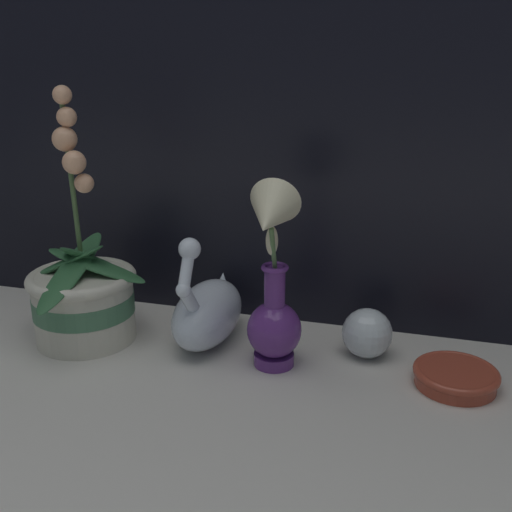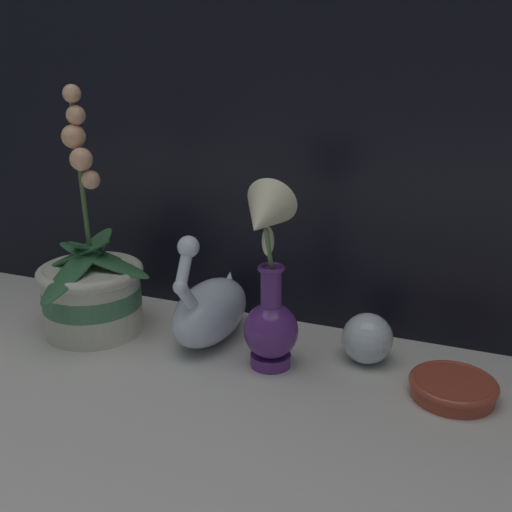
% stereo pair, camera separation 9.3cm
% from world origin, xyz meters
% --- Properties ---
extents(ground_plane, '(2.80, 2.80, 0.00)m').
position_xyz_m(ground_plane, '(0.00, 0.00, 0.00)').
color(ground_plane, beige).
extents(orchid_potted_plant, '(0.22, 0.23, 0.42)m').
position_xyz_m(orchid_potted_plant, '(-0.29, 0.09, 0.08)').
color(orchid_potted_plant, beige).
rests_on(orchid_potted_plant, ground_plane).
extents(swan_figurine, '(0.10, 0.22, 0.20)m').
position_xyz_m(swan_figurine, '(-0.09, 0.14, 0.06)').
color(swan_figurine, silver).
rests_on(swan_figurine, ground_plane).
extents(blue_vase, '(0.08, 0.12, 0.30)m').
position_xyz_m(blue_vase, '(0.03, 0.08, 0.13)').
color(blue_vase, '#602D7F').
rests_on(blue_vase, ground_plane).
extents(glass_sphere, '(0.08, 0.08, 0.08)m').
position_xyz_m(glass_sphere, '(0.17, 0.16, 0.04)').
color(glass_sphere, silver).
rests_on(glass_sphere, ground_plane).
extents(amber_dish, '(0.12, 0.12, 0.03)m').
position_xyz_m(amber_dish, '(0.30, 0.10, 0.02)').
color(amber_dish, '#A8422D').
rests_on(amber_dish, ground_plane).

